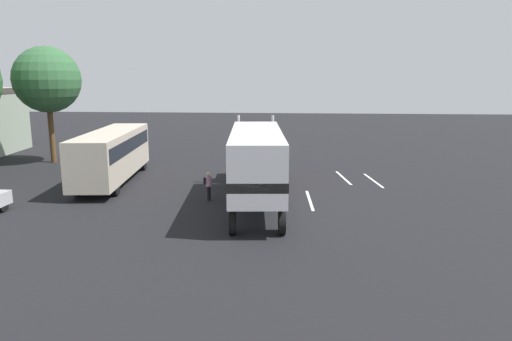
% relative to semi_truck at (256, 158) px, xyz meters
% --- Properties ---
extents(ground_plane, '(120.00, 120.00, 0.00)m').
position_rel_semi_truck_xyz_m(ground_plane, '(6.35, 0.49, -2.52)').
color(ground_plane, black).
extents(lane_stripe_near, '(4.40, 0.39, 0.01)m').
position_rel_semi_truck_xyz_m(lane_stripe_near, '(0.76, -3.01, -2.52)').
color(lane_stripe_near, silver).
rests_on(lane_stripe_near, ground_plane).
extents(lane_stripe_mid, '(4.38, 0.74, 0.01)m').
position_rel_semi_truck_xyz_m(lane_stripe_mid, '(7.05, -5.55, -2.52)').
color(lane_stripe_mid, silver).
rests_on(lane_stripe_mid, ground_plane).
extents(lane_stripe_far, '(4.38, 0.73, 0.01)m').
position_rel_semi_truck_xyz_m(lane_stripe_far, '(6.33, -7.49, -2.52)').
color(lane_stripe_far, silver).
rests_on(lane_stripe_far, ground_plane).
extents(semi_truck, '(14.33, 4.05, 4.50)m').
position_rel_semi_truck_xyz_m(semi_truck, '(0.00, 0.00, 0.00)').
color(semi_truck, '#B21919').
rests_on(semi_truck, ground_plane).
extents(person_bystander, '(0.34, 0.45, 1.63)m').
position_rel_semi_truck_xyz_m(person_bystander, '(0.34, 2.75, -1.63)').
color(person_bystander, black).
rests_on(person_bystander, ground_plane).
extents(parked_bus, '(11.21, 3.70, 3.40)m').
position_rel_semi_truck_xyz_m(parked_bus, '(4.45, 9.91, -0.46)').
color(parked_bus, '#BFB29E').
rests_on(parked_bus, ground_plane).
extents(tree_right, '(5.25, 5.25, 9.33)m').
position_rel_semi_truck_xyz_m(tree_right, '(11.28, 17.64, 4.15)').
color(tree_right, brown).
rests_on(tree_right, ground_plane).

